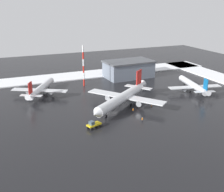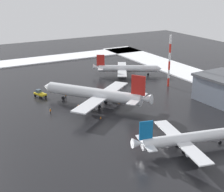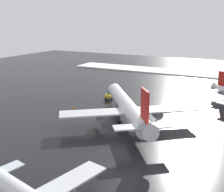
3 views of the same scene
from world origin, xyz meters
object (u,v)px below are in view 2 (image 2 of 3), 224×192
Objects in this scene: ground_crew_by_nose_gear at (66,96)px; traffic_cone_near_nose at (107,98)px; ground_crew_near_tug at (50,111)px; airplane_parked_portside at (187,138)px; airplane_parked_starboard at (126,68)px; ground_crew_mid_apron at (78,107)px; traffic_cone_mid_line at (119,103)px; antenna_mast at (169,61)px; traffic_cone_wingtip_side at (101,117)px; airplane_distant_tail at (96,94)px; pushback_tug at (40,93)px.

traffic_cone_near_nose is (-7.09, -12.13, -0.70)m from ground_crew_by_nose_gear.
airplane_parked_portside is at bearing -33.92° from ground_crew_near_tug.
airplane_parked_starboard is 43.09m from ground_crew_mid_apron.
ground_crew_by_nose_gear is 18.54m from traffic_cone_mid_line.
traffic_cone_near_nose is at bearing -70.28° from ground_crew_by_nose_gear.
ground_crew_mid_apron is 0.09× the size of antenna_mast.
ground_crew_mid_apron is 9.80m from traffic_cone_wingtip_side.
airplane_distant_tail is 33.56m from antenna_mast.
traffic_cone_wingtip_side is (-36.36, 30.61, -2.56)m from airplane_parked_starboard.
traffic_cone_mid_line is at bearing -151.92° from pushback_tug.
airplane_parked_starboard reaches higher than traffic_cone_near_nose.
traffic_cone_wingtip_side is (26.72, 9.27, -2.53)m from airplane_parked_portside.
pushback_tug is 9.18m from ground_crew_by_nose_gear.
traffic_cone_near_nose is (40.78, -0.50, -2.53)m from airplane_parked_portside.
airplane_parked_portside is at bearing 179.30° from traffic_cone_near_nose.
airplane_parked_portside is at bearing -160.86° from traffic_cone_wingtip_side.
airplane_parked_starboard is at bearing -40.09° from traffic_cone_wingtip_side.
traffic_cone_near_nose is at bearing 138.79° from ground_crew_mid_apron.
traffic_cone_mid_line is (34.82, -1.51, -2.53)m from airplane_parked_portside.
ground_crew_by_nose_gear is 14.23m from ground_crew_near_tug.
airplane_distant_tail reaches higher than ground_crew_near_tug.
airplane_distant_tail is at bearing -105.82° from airplane_parked_starboard.
ground_crew_by_nose_gear is 21.29m from traffic_cone_wingtip_side.
airplane_parked_starboard is 15.29× the size of ground_crew_near_tug.
airplane_parked_portside is 5.59× the size of pushback_tug.
airplane_parked_portside reaches higher than ground_crew_by_nose_gear.
traffic_cone_mid_line is at bearing 21.03° from ground_crew_near_tug.
airplane_distant_tail is at bearing 71.82° from traffic_cone_mid_line.
airplane_parked_starboard is 47.54× the size of traffic_cone_near_nose.
ground_crew_mid_apron is at bearing -178.43° from pushback_tug.
ground_crew_mid_apron is 3.11× the size of traffic_cone_near_nose.
ground_crew_by_nose_gear is at bearing 116.27° from airplane_parked_portside.
pushback_tug is 28.48m from traffic_cone_wingtip_side.
antenna_mast is 28.23m from traffic_cone_near_nose.
traffic_cone_near_nose is (-12.73, -19.37, -1.01)m from pushback_tug.
traffic_cone_near_nose is at bearing -96.09° from airplane_distant_tail.
airplane_distant_tail is at bearing -100.53° from ground_crew_by_nose_gear.
antenna_mast is at bearing -123.30° from pushback_tug.
pushback_tug is 18.70m from ground_crew_mid_apron.
airplane_parked_portside reaches higher than traffic_cone_wingtip_side.
airplane_distant_tail reaches higher than traffic_cone_wingtip_side.
airplane_parked_starboard reaches higher than ground_crew_by_nose_gear.
ground_crew_near_tug is 22.50m from traffic_cone_mid_line.
antenna_mast is 28.20m from traffic_cone_mid_line.
pushback_tug is at bearing 56.68° from traffic_cone_near_nose.
airplane_parked_portside is 16.58× the size of ground_crew_near_tug.
traffic_cone_mid_line is (-5.97, -1.01, 0.00)m from traffic_cone_near_nose.
traffic_cone_wingtip_side is (-8.10, 10.79, 0.00)m from traffic_cone_mid_line.
traffic_cone_wingtip_side is (-10.32, -11.59, -0.70)m from ground_crew_near_tug.
airplane_parked_portside is 1.47× the size of antenna_mast.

